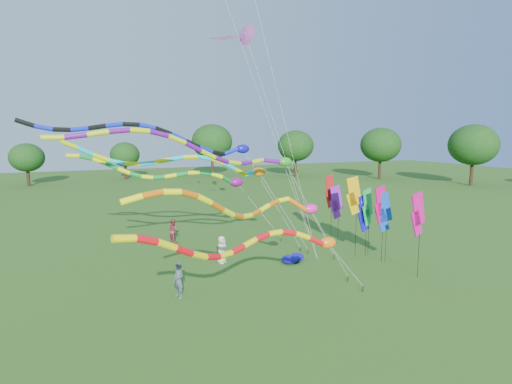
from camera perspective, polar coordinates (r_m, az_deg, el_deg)
name	(u,v)px	position (r m, az deg, el deg)	size (l,w,h in m)	color
ground	(316,291)	(22.54, 7.99, -12.98)	(160.00, 160.00, 0.00)	#285316
tree_ring	(378,186)	(20.61, 15.96, 0.81)	(119.71, 121.13, 9.71)	#382314
tube_kite_red	(265,243)	(17.09, 1.27, -6.85)	(12.07, 4.51, 5.64)	black
tube_kite_orange	(257,206)	(17.74, 0.19, -1.91)	(11.88, 4.99, 6.71)	black
tube_kite_purple	(211,152)	(21.51, -5.99, 5.34)	(15.82, 3.08, 8.86)	black
tube_kite_blue	(168,139)	(24.83, -11.61, 6.94)	(16.18, 1.14, 9.29)	black
tube_kite_cyan	(196,164)	(24.14, -8.05, 3.66)	(14.37, 1.40, 8.17)	black
tube_kite_green	(180,175)	(29.50, -10.10, 2.29)	(14.07, 2.07, 7.27)	black
delta_kite_high_c	(246,35)	(28.32, -1.39, 20.20)	(5.50, 4.57, 14.87)	black
banner_pole_violet	(336,202)	(31.46, 10.62, -1.35)	(1.16, 0.12, 4.28)	black
banner_pole_blue_a	(364,213)	(28.46, 14.21, -2.74)	(1.16, 0.25, 4.12)	black
banner_pole_red	(330,191)	(31.90, 9.81, 0.08)	(1.12, 0.48, 4.99)	black
banner_pole_green	(367,207)	(28.42, 14.64, -1.98)	(1.12, 0.47, 4.51)	black
banner_pole_magenta_b	(418,214)	(24.96, 20.76, -2.79)	(1.16, 0.25, 4.86)	black
banner_pole_orange	(354,196)	(27.78, 12.89, -0.51)	(1.16, 0.19, 5.30)	black
banner_pole_magenta_a	(381,206)	(27.24, 16.31, -1.75)	(1.16, 0.25, 4.85)	black
banner_pole_blue_b	(383,212)	(27.38, 16.62, -2.57)	(1.15, 0.36, 4.44)	black
blue_nylon_heap	(289,260)	(26.93, 4.36, -9.00)	(0.98, 1.18, 0.40)	#120DAF
person_a	(222,250)	(26.71, -4.59, -7.66)	(0.83, 0.54, 1.70)	silver
person_b	(179,280)	(21.60, -10.29, -11.52)	(0.64, 0.42, 1.75)	#424F5D
person_c	(173,231)	(32.02, -10.98, -5.10)	(0.85, 0.66, 1.75)	maroon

